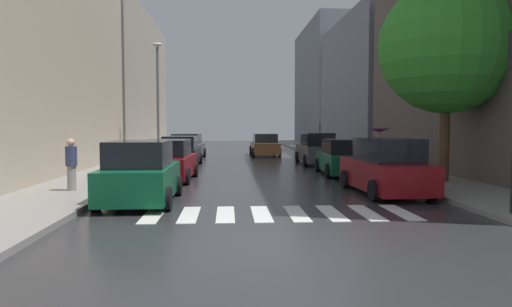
# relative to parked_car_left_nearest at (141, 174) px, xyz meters

# --- Properties ---
(ground_plane) EXTENTS (28.00, 72.00, 0.04)m
(ground_plane) POSITION_rel_parked_car_left_nearest_xyz_m (3.79, 18.82, -0.85)
(ground_plane) COLOR #29292B
(sidewalk_left) EXTENTS (3.00, 72.00, 0.15)m
(sidewalk_left) POSITION_rel_parked_car_left_nearest_xyz_m (-2.71, 18.82, -0.76)
(sidewalk_left) COLOR gray
(sidewalk_left) RESTS_ON ground
(sidewalk_right) EXTENTS (3.00, 72.00, 0.15)m
(sidewalk_right) POSITION_rel_parked_car_left_nearest_xyz_m (10.29, 18.82, -0.76)
(sidewalk_right) COLOR gray
(sidewalk_right) RESTS_ON ground
(crosswalk_stripes) EXTENTS (6.75, 2.20, 0.01)m
(crosswalk_stripes) POSITION_rel_parked_car_left_nearest_xyz_m (3.79, -1.87, -0.83)
(crosswalk_stripes) COLOR silver
(crosswalk_stripes) RESTS_ON ground
(building_left_mid) EXTENTS (6.00, 20.75, 11.71)m
(building_left_mid) POSITION_rel_parked_car_left_nearest_xyz_m (-7.21, 28.13, 5.02)
(building_left_mid) COLOR #9E9384
(building_left_mid) RESTS_ON ground
(building_right_mid) EXTENTS (6.00, 15.74, 10.97)m
(building_right_mid) POSITION_rel_parked_car_left_nearest_xyz_m (14.79, 25.09, 4.65)
(building_right_mid) COLOR slate
(building_right_mid) RESTS_ON ground
(building_right_far) EXTENTS (6.00, 17.67, 14.02)m
(building_right_far) POSITION_rel_parked_car_left_nearest_xyz_m (14.79, 42.87, 6.18)
(building_right_far) COLOR slate
(building_right_far) RESTS_ON ground
(parked_car_left_nearest) EXTENTS (2.04, 4.12, 1.80)m
(parked_car_left_nearest) POSITION_rel_parked_car_left_nearest_xyz_m (0.00, 0.00, 0.00)
(parked_car_left_nearest) COLOR #0C4C2D
(parked_car_left_nearest) RESTS_ON ground
(parked_car_left_second) EXTENTS (2.29, 4.30, 1.67)m
(parked_car_left_second) POSITION_rel_parked_car_left_nearest_xyz_m (0.05, 5.46, -0.05)
(parked_car_left_second) COLOR maroon
(parked_car_left_second) RESTS_ON ground
(parked_car_left_third) EXTENTS (2.18, 4.40, 1.65)m
(parked_car_left_third) POSITION_rel_parked_car_left_nearest_xyz_m (-0.08, 12.22, -0.06)
(parked_car_left_third) COLOR black
(parked_car_left_third) RESTS_ON ground
(parked_car_left_fourth) EXTENTS (2.32, 4.85, 1.68)m
(parked_car_left_fourth) POSITION_rel_parked_car_left_nearest_xyz_m (-0.21, 17.99, -0.05)
(parked_car_left_fourth) COLOR #474C51
(parked_car_left_fourth) RESTS_ON ground
(parked_car_right_nearest) EXTENTS (2.12, 4.52, 1.83)m
(parked_car_right_nearest) POSITION_rel_parked_car_left_nearest_xyz_m (7.62, 1.35, 0.01)
(parked_car_right_nearest) COLOR maroon
(parked_car_right_nearest) RESTS_ON ground
(parked_car_right_second) EXTENTS (2.16, 4.68, 1.62)m
(parked_car_right_second) POSITION_rel_parked_car_left_nearest_xyz_m (7.67, 7.32, -0.07)
(parked_car_right_second) COLOR #0C4C2D
(parked_car_right_second) RESTS_ON ground
(parked_car_right_third) EXTENTS (1.99, 4.59, 1.81)m
(parked_car_right_third) POSITION_rel_parked_car_left_nearest_xyz_m (7.59, 13.14, 0.01)
(parked_car_right_third) COLOR #474C51
(parked_car_right_third) RESTS_ON ground
(car_midroad) EXTENTS (2.10, 4.70, 1.63)m
(car_midroad) POSITION_rel_parked_car_left_nearest_xyz_m (5.20, 20.90, -0.07)
(car_midroad) COLOR brown
(car_midroad) RESTS_ON ground
(pedestrian_foreground) EXTENTS (1.06, 1.06, 1.95)m
(pedestrian_foreground) POSITION_rel_parked_car_left_nearest_xyz_m (9.46, 7.69, 0.77)
(pedestrian_foreground) COLOR brown
(pedestrian_foreground) RESTS_ON sidewalk_right
(pedestrian_by_kerb) EXTENTS (0.36, 0.36, 1.66)m
(pedestrian_by_kerb) POSITION_rel_parked_car_left_nearest_xyz_m (-2.50, 1.71, 0.19)
(pedestrian_by_kerb) COLOR gray
(pedestrian_by_kerb) RESTS_ON sidewalk_left
(street_tree_right) EXTENTS (4.95, 4.95, 7.47)m
(street_tree_right) POSITION_rel_parked_car_left_nearest_xyz_m (10.57, 3.49, 4.30)
(street_tree_right) COLOR #513823
(street_tree_right) RESTS_ON sidewalk_right
(lamp_post_left) EXTENTS (0.60, 0.28, 7.10)m
(lamp_post_left) POSITION_rel_parked_car_left_nearest_xyz_m (-1.76, 15.52, 3.40)
(lamp_post_left) COLOR #595B60
(lamp_post_left) RESTS_ON sidewalk_left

